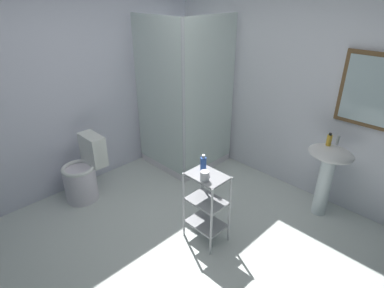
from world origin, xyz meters
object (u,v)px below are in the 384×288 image
object	(u,v)px
toilet	(84,174)
shampoo_bottle_blue	(203,164)
storage_cart	(207,202)
hand_soap_bottle	(329,140)
pedestal_sink	(328,168)
rinse_cup	(205,176)
shower_stall	(185,134)

from	to	relation	value
toilet	shampoo_bottle_blue	bearing A→B (deg)	20.04
toilet	storage_cart	xyz separation A→B (m)	(1.49, 0.50, 0.12)
toilet	hand_soap_bottle	distance (m)	2.74
pedestal_sink	storage_cart	size ratio (longest dim) A/B	1.09
shampoo_bottle_blue	toilet	bearing A→B (deg)	-159.96
toilet	hand_soap_bottle	size ratio (longest dim) A/B	5.60
rinse_cup	storage_cart	bearing A→B (deg)	117.73
toilet	storage_cart	distance (m)	1.58
hand_soap_bottle	pedestal_sink	bearing A→B (deg)	-30.94
shower_stall	shampoo_bottle_blue	xyz separation A→B (m)	(1.15, -0.87, 0.35)
toilet	pedestal_sink	bearing A→B (deg)	38.70
shampoo_bottle_blue	rinse_cup	size ratio (longest dim) A/B	1.87
storage_cart	hand_soap_bottle	xyz separation A→B (m)	(0.56, 1.23, 0.43)
toilet	rinse_cup	size ratio (longest dim) A/B	8.23
toilet	shampoo_bottle_blue	distance (m)	1.59
pedestal_sink	shampoo_bottle_blue	xyz separation A→B (m)	(-0.69, -1.17, 0.24)
pedestal_sink	rinse_cup	world-z (taller)	rinse_cup
hand_soap_bottle	rinse_cup	world-z (taller)	hand_soap_bottle
shampoo_bottle_blue	rinse_cup	world-z (taller)	shampoo_bottle_blue
pedestal_sink	storage_cart	xyz separation A→B (m)	(-0.62, -1.19, -0.14)
shower_stall	shampoo_bottle_blue	bearing A→B (deg)	-36.95
hand_soap_bottle	rinse_cup	distance (m)	1.41
toilet	rinse_cup	world-z (taller)	rinse_cup
shower_stall	toilet	bearing A→B (deg)	-100.82
pedestal_sink	shower_stall	bearing A→B (deg)	-170.69
shampoo_bottle_blue	storage_cart	bearing A→B (deg)	-17.08
pedestal_sink	shampoo_bottle_blue	distance (m)	1.38
shampoo_bottle_blue	pedestal_sink	bearing A→B (deg)	59.57
shampoo_bottle_blue	rinse_cup	distance (m)	0.16
shower_stall	toilet	size ratio (longest dim) A/B	2.63
rinse_cup	toilet	bearing A→B (deg)	-164.92
storage_cart	shampoo_bottle_blue	distance (m)	0.39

